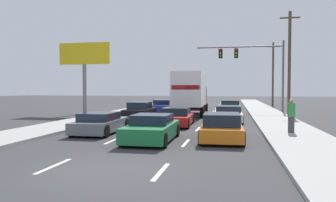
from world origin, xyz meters
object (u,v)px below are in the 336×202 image
(car_orange, at_px, (222,127))
(traffic_signal_mast, at_px, (247,59))
(car_white, at_px, (228,115))
(utility_pole_far, at_px, (273,73))
(roadside_billboard, at_px, (84,62))
(car_gray, at_px, (101,123))
(car_green, at_px, (152,129))
(car_yellow, at_px, (230,107))
(box_truck, at_px, (191,92))
(car_blue, at_px, (163,107))
(car_black, at_px, (140,111))
(car_red, at_px, (176,117))
(pedestrian_near_corner, at_px, (291,116))
(utility_pole_mid, at_px, (289,61))

(car_orange, relative_size, traffic_signal_mast, 0.51)
(car_white, distance_m, utility_pole_far, 27.64)
(car_white, bearing_deg, roadside_billboard, 159.25)
(car_gray, relative_size, car_green, 1.01)
(car_yellow, bearing_deg, traffic_signal_mast, 58.49)
(box_truck, height_order, utility_pole_far, utility_pole_far)
(car_gray, height_order, box_truck, box_truck)
(roadside_billboard, bearing_deg, traffic_signal_mast, 20.66)
(car_blue, distance_m, car_black, 7.38)
(car_red, height_order, car_orange, car_orange)
(roadside_billboard, height_order, pedestrian_near_corner, roadside_billboard)
(car_gray, height_order, car_white, car_white)
(car_blue, height_order, utility_pole_mid, utility_pole_mid)
(car_blue, bearing_deg, car_yellow, -3.04)
(box_truck, height_order, car_yellow, box_truck)
(box_truck, xyz_separation_m, car_orange, (3.17, -13.15, -1.55))
(car_blue, xyz_separation_m, car_black, (-0.28, -7.37, 0.03))
(car_red, distance_m, car_orange, 6.08)
(box_truck, height_order, utility_pole_mid, utility_pole_mid)
(car_orange, relative_size, utility_pole_mid, 0.47)
(car_blue, relative_size, pedestrian_near_corner, 2.48)
(car_blue, relative_size, car_white, 1.03)
(car_blue, xyz_separation_m, roadside_billboard, (-6.90, -3.42, 4.38))
(utility_pole_far, distance_m, pedestrian_near_corner, 32.85)
(box_truck, xyz_separation_m, utility_pole_far, (9.48, 21.60, 2.62))
(car_gray, relative_size, car_yellow, 0.94)
(car_red, distance_m, car_yellow, 11.57)
(car_gray, bearing_deg, car_black, 91.63)
(utility_pole_far, bearing_deg, car_green, -104.79)
(utility_pole_mid, height_order, roadside_billboard, utility_pole_mid)
(car_gray, relative_size, car_orange, 0.98)
(car_blue, distance_m, pedestrian_near_corner, 17.53)
(car_black, bearing_deg, car_red, -48.02)
(car_gray, relative_size, car_white, 1.05)
(car_red, xyz_separation_m, roadside_billboard, (-10.29, 8.02, 4.43))
(traffic_signal_mast, bearing_deg, utility_pole_far, 74.34)
(car_black, height_order, roadside_billboard, roadside_billboard)
(car_blue, distance_m, car_white, 10.82)
(car_red, distance_m, car_white, 4.34)
(utility_pole_mid, xyz_separation_m, pedestrian_near_corner, (-2.24, -14.59, -3.95))
(car_gray, distance_m, pedestrian_near_corner, 10.04)
(car_red, relative_size, traffic_signal_mast, 0.47)
(car_orange, distance_m, traffic_signal_mast, 19.72)
(car_gray, bearing_deg, car_red, 50.81)
(car_gray, height_order, pedestrian_near_corner, pedestrian_near_corner)
(traffic_signal_mast, xyz_separation_m, roadside_billboard, (-15.27, -5.76, -0.47))
(car_gray, distance_m, box_truck, 12.66)
(box_truck, bearing_deg, car_yellow, 42.89)
(car_black, distance_m, utility_pole_mid, 15.16)
(car_green, xyz_separation_m, pedestrian_near_corner, (6.57, 3.21, 0.45))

